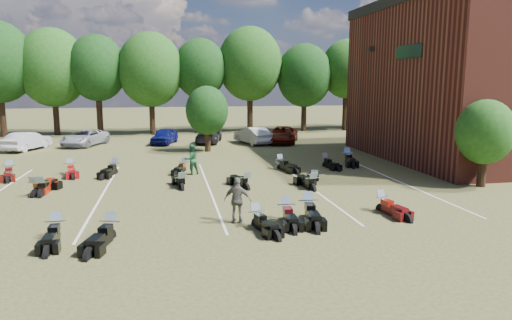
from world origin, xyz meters
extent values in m
plane|color=brown|center=(0.00, 0.00, 0.00)|extent=(160.00, 160.00, 0.00)
imported|color=maroon|center=(-16.37, 19.54, 0.64)|extent=(2.72, 4.02, 1.27)
imported|color=#B7B6BB|center=(-15.64, 18.71, 0.71)|extent=(2.88, 4.55, 1.42)
imported|color=#9C9FA5|center=(-11.70, 20.49, 0.68)|extent=(3.83, 5.35, 1.35)
imported|color=black|center=(-1.49, 20.32, 0.65)|extent=(2.84, 4.80, 1.31)
imported|color=#0C1158|center=(-5.25, 20.48, 0.67)|extent=(2.63, 4.23, 1.34)
imported|color=#A8A7A3|center=(2.12, 19.11, 0.73)|extent=(2.78, 4.67, 1.45)
imported|color=#4E0C04|center=(4.78, 19.13, 0.70)|extent=(3.89, 5.54, 1.40)
imported|color=#343438|center=(14.38, 19.35, 0.75)|extent=(3.89, 5.55, 1.49)
imported|color=#225C35|center=(-3.65, 6.81, 0.87)|extent=(1.04, 0.94, 1.74)
imported|color=#5D5A4F|center=(-2.44, -2.63, 0.86)|extent=(1.09, 0.74, 1.73)
cube|color=black|center=(9.35, 12.00, 7.50)|extent=(0.30, 0.40, 0.30)
cube|color=black|center=(9.47, 7.00, 7.00)|extent=(0.06, 3.00, 0.80)
cylinder|color=black|center=(-16.00, 29.00, 2.04)|extent=(0.58, 0.58, 4.08)
ellipsoid|color=#1E4C19|center=(-16.00, 29.00, 6.33)|extent=(6.00, 6.00, 6.90)
cylinder|color=black|center=(-11.00, 29.00, 2.04)|extent=(0.57, 0.58, 4.08)
ellipsoid|color=#1E4C19|center=(-11.00, 29.00, 6.33)|extent=(6.00, 6.00, 6.90)
cylinder|color=black|center=(-6.00, 29.00, 2.04)|extent=(0.57, 0.58, 4.08)
ellipsoid|color=#1E4C19|center=(-6.00, 29.00, 6.33)|extent=(6.00, 6.00, 6.90)
cylinder|color=black|center=(-1.00, 29.00, 2.04)|extent=(0.58, 0.58, 4.08)
ellipsoid|color=#1E4C19|center=(-1.00, 29.00, 6.33)|extent=(6.00, 6.00, 6.90)
cylinder|color=black|center=(4.00, 29.00, 2.04)|extent=(0.57, 0.58, 4.08)
ellipsoid|color=#1E4C19|center=(4.00, 29.00, 6.33)|extent=(6.00, 6.00, 6.90)
cylinder|color=black|center=(9.00, 29.00, 2.04)|extent=(0.57, 0.58, 4.08)
ellipsoid|color=#1E4C19|center=(9.00, 29.00, 6.33)|extent=(6.00, 6.00, 6.90)
cylinder|color=black|center=(14.00, 29.00, 2.04)|extent=(0.57, 0.58, 4.08)
ellipsoid|color=#1E4C19|center=(14.00, 29.00, 6.33)|extent=(6.00, 6.00, 6.90)
cylinder|color=black|center=(19.00, 29.00, 2.04)|extent=(0.58, 0.58, 4.08)
ellipsoid|color=#1E4C19|center=(19.00, 29.00, 6.33)|extent=(6.00, 6.00, 6.90)
cylinder|color=black|center=(24.00, 29.00, 2.04)|extent=(0.58, 0.58, 4.08)
ellipsoid|color=#1E4C19|center=(24.00, 29.00, 6.33)|extent=(6.00, 6.00, 6.90)
cylinder|color=black|center=(10.50, 1.00, 0.85)|extent=(0.24, 0.24, 1.71)
sphere|color=#1E4C19|center=(10.50, 1.00, 2.76)|extent=(2.80, 2.80, 2.80)
cylinder|color=black|center=(-2.00, 15.50, 0.95)|extent=(0.24, 0.24, 1.90)
sphere|color=#1E4C19|center=(-2.00, 15.50, 3.10)|extent=(3.20, 3.20, 3.20)
cube|color=silver|center=(-8.00, 3.00, 0.01)|extent=(0.10, 14.00, 0.01)
cube|color=silver|center=(-3.00, 3.00, 0.01)|extent=(0.10, 14.00, 0.01)
cube|color=silver|center=(2.00, 3.00, 0.01)|extent=(0.10, 14.00, 0.01)
cube|color=silver|center=(7.00, 3.00, 0.01)|extent=(0.10, 14.00, 0.01)
camera|label=1|loc=(-4.85, -18.88, 5.17)|focal=32.00mm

